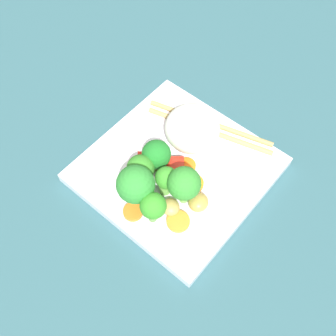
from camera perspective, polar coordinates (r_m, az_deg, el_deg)
name	(u,v)px	position (r cm, az deg, el deg)	size (l,w,h in cm)	color
ground_plane	(176,176)	(61.90, 1.16, -1.08)	(110.00, 110.00, 2.00)	#2E565F
square_plate	(177,169)	(60.36, 1.19, -0.21)	(24.21, 24.21, 1.60)	white
rice_mound	(192,128)	(59.84, 3.37, 5.48)	(8.11, 7.97, 6.16)	white
broccoli_floret_0	(156,155)	(57.24, -1.61, 1.84)	(4.13, 4.13, 5.21)	#7EB959
broccoli_floret_1	(136,185)	(53.42, -4.48, -2.37)	(5.13, 5.13, 7.08)	#629A3A
broccoli_floret_2	(140,169)	(56.33, -3.83, -0.15)	(3.88, 3.88, 4.94)	#64993B
broccoli_floret_3	(166,179)	(55.05, -0.26, -1.55)	(3.12, 3.12, 5.00)	#73BB50
broccoli_floret_4	(153,206)	(52.55, -2.06, -5.31)	(3.49, 3.49, 5.58)	#62924B
broccoli_floret_5	(184,184)	(53.28, 2.24, -2.21)	(4.50, 4.50, 6.72)	#75BF57
carrot_slice_0	(179,184)	(57.76, 1.49, -2.20)	(2.54, 2.54, 0.80)	orange
carrot_slice_1	(178,221)	(55.32, 1.41, -7.36)	(3.15, 3.15, 0.52)	orange
carrot_slice_2	(186,166)	(59.34, 2.56, 0.24)	(2.68, 2.68, 0.71)	orange
carrot_slice_3	(135,213)	(55.90, -4.60, -6.22)	(2.71, 2.71, 0.67)	orange
carrot_slice_4	(194,184)	(57.90, 3.58, -2.16)	(2.75, 2.75, 0.75)	orange
pepper_chunk_0	(144,161)	(59.38, -3.39, 0.93)	(2.31, 1.81, 1.47)	red
pepper_chunk_1	(172,164)	(58.92, 0.56, 0.52)	(2.71, 2.27, 1.62)	red
chicken_piece_0	(170,207)	(55.54, 0.32, -5.40)	(2.59, 2.46, 1.71)	tan
chicken_piece_1	(199,202)	(55.90, 4.23, -4.74)	(2.89, 2.65, 1.90)	#AD9243
chopstick_pair	(208,126)	(63.67, 5.61, 5.75)	(7.14, 19.94, 0.77)	tan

